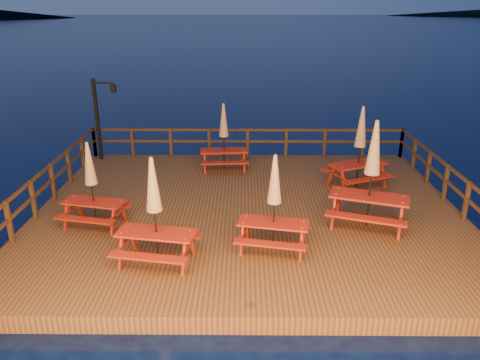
% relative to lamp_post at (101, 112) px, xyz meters
% --- Properties ---
extents(ground, '(500.00, 500.00, 0.00)m').
position_rel_lamp_post_xyz_m(ground, '(5.39, -4.55, -2.20)').
color(ground, black).
rests_on(ground, ground).
extents(deck, '(12.00, 10.00, 0.40)m').
position_rel_lamp_post_xyz_m(deck, '(5.39, -4.55, -2.00)').
color(deck, '#4F2819').
rests_on(deck, ground).
extents(deck_piles, '(11.44, 9.44, 1.40)m').
position_rel_lamp_post_xyz_m(deck_piles, '(5.39, -4.55, -2.50)').
color(deck_piles, '#322110').
rests_on(deck_piles, ground).
extents(railing, '(11.80, 9.75, 1.10)m').
position_rel_lamp_post_xyz_m(railing, '(5.39, -2.77, -1.03)').
color(railing, '#322110').
rests_on(railing, deck).
extents(lamp_post, '(0.85, 0.18, 3.00)m').
position_rel_lamp_post_xyz_m(lamp_post, '(0.00, 0.00, 0.00)').
color(lamp_post, black).
rests_on(lamp_post, deck).
extents(picnic_table_0, '(2.26, 2.09, 2.59)m').
position_rel_lamp_post_xyz_m(picnic_table_0, '(8.88, -2.77, -0.45)').
color(picnic_table_0, maroon).
rests_on(picnic_table_0, deck).
extents(picnic_table_1, '(1.75, 1.48, 2.35)m').
position_rel_lamp_post_xyz_m(picnic_table_1, '(4.55, -1.16, -0.58)').
color(picnic_table_1, maroon).
rests_on(picnic_table_1, deck).
extents(picnic_table_2, '(1.97, 1.72, 2.50)m').
position_rel_lamp_post_xyz_m(picnic_table_2, '(3.30, -7.52, -0.50)').
color(picnic_table_2, maroon).
rests_on(picnic_table_2, deck).
extents(picnic_table_3, '(1.89, 1.66, 2.37)m').
position_rel_lamp_post_xyz_m(picnic_table_3, '(5.95, -6.91, -0.56)').
color(picnic_table_3, maroon).
rests_on(picnic_table_3, deck).
extents(picnic_table_4, '(2.43, 2.21, 2.85)m').
position_rel_lamp_post_xyz_m(picnic_table_4, '(8.51, -5.63, -0.31)').
color(picnic_table_4, maroon).
rests_on(picnic_table_4, deck).
extents(picnic_table_5, '(1.84, 1.63, 2.28)m').
position_rel_lamp_post_xyz_m(picnic_table_5, '(1.33, -5.66, -0.61)').
color(picnic_table_5, maroon).
rests_on(picnic_table_5, deck).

